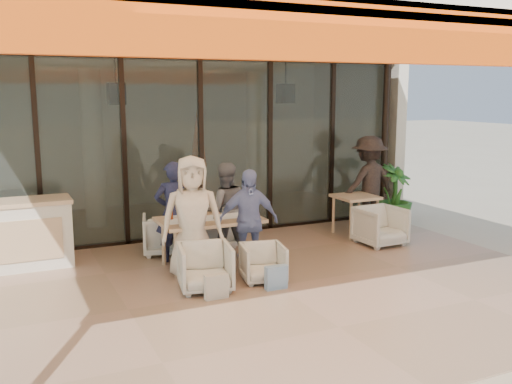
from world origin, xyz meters
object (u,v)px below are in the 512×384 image
chair_far_right (214,230)px  diner_grey (225,210)px  chair_near_right (263,261)px  standing_woman (369,183)px  side_table (355,201)px  chair_far_left (165,232)px  chair_near_left (205,265)px  diner_navy (173,212)px  host_counter (6,236)px  dining_table (209,222)px  side_chair (380,224)px  potted_palm (395,196)px  diner_cream (192,219)px  diner_periwinkle (248,221)px

chair_far_right → diner_grey: diner_grey is taller
chair_near_right → standing_woman: 3.73m
standing_woman → side_table: bearing=27.4°
chair_far_left → chair_near_left: chair_far_left is taller
diner_navy → side_table: diner_navy is taller
host_counter → dining_table: bearing=-20.7°
host_counter → side_chair: (5.79, -1.13, -0.16)m
potted_palm → diner_grey: bearing=-173.1°
dining_table → diner_grey: bearing=46.0°
side_chair → diner_cream: bearing=-177.1°
diner_navy → standing_woman: bearing=-167.1°
dining_table → side_chair: dining_table is taller
chair_far_left → diner_cream: bearing=104.3°
chair_far_right → standing_woman: bearing=176.7°
diner_cream → diner_periwinkle: bearing=13.7°
dining_table → diner_periwinkle: (0.43, -0.46, 0.07)m
host_counter → standing_woman: standing_woman is taller
diner_periwinkle → standing_woman: bearing=33.5°
chair_near_left → host_counter: bearing=150.3°
side_table → side_chair: (0.00, -0.75, -0.27)m
chair_far_left → chair_near_left: 1.90m
chair_near_right → chair_far_left: bearing=125.2°
chair_near_right → standing_woman: standing_woman is taller
chair_far_right → side_chair: bearing=154.3°
chair_near_right → side_chair: bearing=29.5°
potted_palm → chair_near_right: bearing=-153.4°
chair_far_left → chair_far_right: bearing=-165.7°
chair_near_right → standing_woman: (3.13, 1.94, 0.60)m
chair_far_right → chair_near_right: chair_far_right is taller
dining_table → potted_palm: 4.21m
chair_near_left → diner_cream: size_ratio=0.40×
chair_far_right → potted_palm: (3.68, -0.05, 0.30)m
diner_cream → side_chair: size_ratio=2.36×
host_counter → potted_palm: size_ratio=1.51×
diner_grey → side_table: bearing=-164.2°
standing_woman → potted_palm: bearing=165.5°
dining_table → potted_palm: potted_palm is taller
dining_table → side_chair: 3.06m
side_table → standing_woman: (0.51, 0.33, 0.25)m
chair_far_right → side_table: (2.62, -0.29, 0.32)m
host_counter → chair_far_left: size_ratio=2.60×
chair_near_right → diner_navy: 1.70m
host_counter → chair_near_left: host_counter is taller
diner_grey → potted_palm: size_ratio=1.23×
chair_near_right → diner_navy: size_ratio=0.37×
chair_near_right → potted_palm: (3.68, 1.85, 0.32)m
side_chair → potted_palm: (1.06, 0.99, 0.24)m
dining_table → chair_far_right: 1.10m
diner_periwinkle → side_chair: (2.62, 0.36, -0.39)m
chair_far_left → potted_palm: bearing=-166.4°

